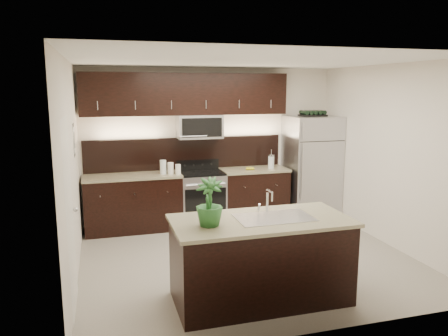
# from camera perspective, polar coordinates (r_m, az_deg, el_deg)

# --- Properties ---
(ground) EXTENTS (4.50, 4.50, 0.00)m
(ground) POSITION_cam_1_polar(r_m,az_deg,el_deg) (6.27, 2.92, -11.61)
(ground) COLOR gray
(ground) RESTS_ON ground
(room_walls) EXTENTS (4.52, 4.02, 2.71)m
(room_walls) POSITION_cam_1_polar(r_m,az_deg,el_deg) (5.78, 2.15, 3.91)
(room_walls) COLOR silver
(room_walls) RESTS_ON ground
(counter_run) EXTENTS (3.51, 0.65, 0.94)m
(counter_run) POSITION_cam_1_polar(r_m,az_deg,el_deg) (7.57, -4.47, -4.02)
(counter_run) COLOR black
(counter_run) RESTS_ON ground
(upper_fixtures) EXTENTS (3.49, 0.40, 1.66)m
(upper_fixtures) POSITION_cam_1_polar(r_m,az_deg,el_deg) (7.48, -4.68, 8.76)
(upper_fixtures) COLOR black
(upper_fixtures) RESTS_ON counter_run
(island) EXTENTS (1.96, 0.96, 0.94)m
(island) POSITION_cam_1_polar(r_m,az_deg,el_deg) (4.97, 4.80, -11.81)
(island) COLOR black
(island) RESTS_ON ground
(sink_faucet) EXTENTS (0.84, 0.50, 0.28)m
(sink_faucet) POSITION_cam_1_polar(r_m,az_deg,el_deg) (4.87, 6.50, -6.27)
(sink_faucet) COLOR silver
(sink_faucet) RESTS_ON island
(refrigerator) EXTENTS (0.89, 0.81, 1.85)m
(refrigerator) POSITION_cam_1_polar(r_m,az_deg,el_deg) (8.15, 11.27, 0.14)
(refrigerator) COLOR #B2B2B7
(refrigerator) RESTS_ON ground
(wine_rack) EXTENTS (0.46, 0.28, 0.11)m
(wine_rack) POSITION_cam_1_polar(r_m,az_deg,el_deg) (8.04, 11.51, 7.00)
(wine_rack) COLOR black
(wine_rack) RESTS_ON refrigerator
(plant) EXTENTS (0.36, 0.36, 0.50)m
(plant) POSITION_cam_1_polar(r_m,az_deg,el_deg) (4.50, -1.95, -4.49)
(plant) COLOR #225622
(plant) RESTS_ON island
(canisters) EXTENTS (0.33, 0.19, 0.23)m
(canisters) POSITION_cam_1_polar(r_m,az_deg,el_deg) (7.30, -7.23, 0.01)
(canisters) COLOR silver
(canisters) RESTS_ON counter_run
(french_press) EXTENTS (0.11, 0.11, 0.33)m
(french_press) POSITION_cam_1_polar(r_m,az_deg,el_deg) (7.81, 6.18, 0.85)
(french_press) COLOR silver
(french_press) RESTS_ON counter_run
(bananas) EXTENTS (0.18, 0.15, 0.05)m
(bananas) POSITION_cam_1_polar(r_m,az_deg,el_deg) (7.64, 3.08, -0.05)
(bananas) COLOR gold
(bananas) RESTS_ON counter_run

